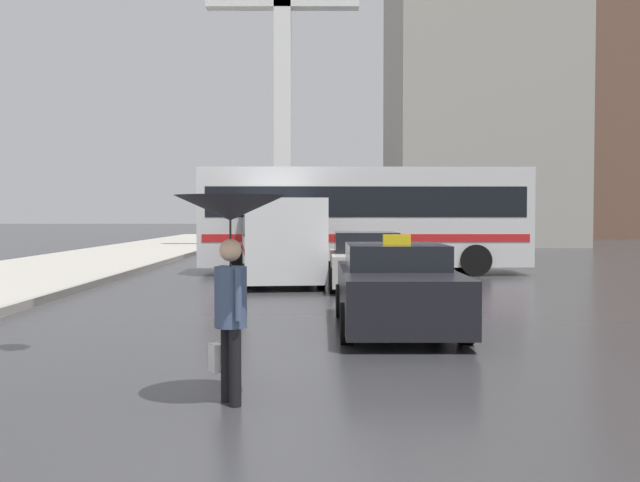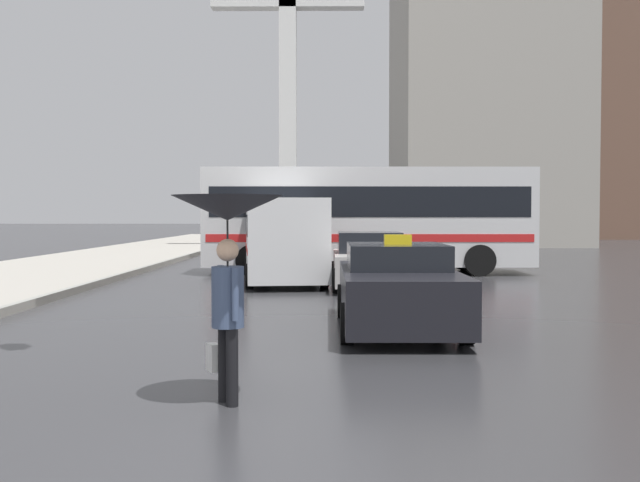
% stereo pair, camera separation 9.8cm
% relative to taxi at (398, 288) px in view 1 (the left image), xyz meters
% --- Properties ---
extents(taxi, '(1.91, 4.54, 1.54)m').
position_rel_taxi_xyz_m(taxi, '(0.00, 0.00, 0.00)').
color(taxi, black).
rests_on(taxi, ground_plane).
extents(sedan_red, '(1.91, 4.18, 1.42)m').
position_rel_taxi_xyz_m(sedan_red, '(-0.06, 6.91, -0.01)').
color(sedan_red, '#B7B2AD').
rests_on(sedan_red, ground_plane).
extents(ambulance_van, '(2.64, 5.86, 2.27)m').
position_rel_taxi_xyz_m(ambulance_van, '(-2.36, 8.45, 0.61)').
color(ambulance_van, silver).
rests_on(ambulance_van, ground_plane).
extents(city_bus, '(10.25, 2.80, 3.31)m').
position_rel_taxi_xyz_m(city_bus, '(0.13, 11.59, 1.18)').
color(city_bus, silver).
rests_on(city_bus, ground_plane).
extents(pedestrian_with_umbrella, '(1.09, 1.09, 2.05)m').
position_rel_taxi_xyz_m(pedestrian_with_umbrella, '(-2.12, -4.86, 1.01)').
color(pedestrian_with_umbrella, black).
rests_on(pedestrian_with_umbrella, ground_plane).
extents(building_tower_near, '(10.61, 12.90, 28.77)m').
position_rel_taxi_xyz_m(building_tower_near, '(8.66, 35.85, 13.73)').
color(building_tower_near, '#A39E93').
rests_on(building_tower_near, ground_plane).
extents(building_tower_far, '(12.27, 10.15, 32.76)m').
position_rel_taxi_xyz_m(building_tower_far, '(22.37, 48.57, 15.72)').
color(building_tower_far, brown).
rests_on(building_tower_far, ground_plane).
extents(monument_cross, '(8.10, 0.90, 18.41)m').
position_rel_taxi_xyz_m(monument_cross, '(-3.24, 27.93, 9.79)').
color(monument_cross, white).
rests_on(monument_cross, ground_plane).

